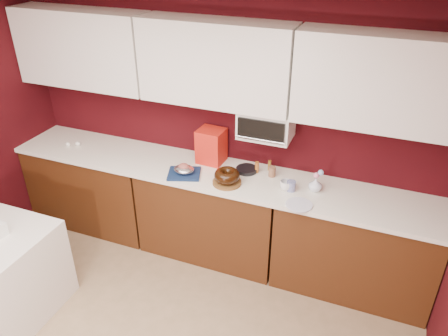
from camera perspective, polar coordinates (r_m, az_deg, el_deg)
wall_back at (r=4.05m, az=-0.07°, el=5.93°), size 4.00×0.02×2.50m
base_cabinet_left at (r=4.81m, az=-16.43°, el=-2.34°), size 1.31×0.58×0.86m
base_cabinet_center at (r=4.21m, az=-1.63°, el=-5.97°), size 1.31×0.58×0.86m
base_cabinet_right at (r=3.98m, az=16.62°, el=-9.83°), size 1.31×0.58×0.86m
countertop at (r=3.96m, az=-1.72°, el=-0.66°), size 4.00×0.62×0.04m
upper_cabinet_left at (r=4.38m, az=-17.96°, el=14.65°), size 1.31×0.33×0.70m
upper_cabinet_center at (r=3.70m, az=-1.04°, el=13.51°), size 1.31×0.33×0.70m
upper_cabinet_right at (r=3.44m, az=20.31°, el=10.44°), size 1.31×0.33×0.70m
toaster_oven at (r=3.74m, az=5.55°, el=5.81°), size 0.45×0.30×0.25m
toaster_oven_door at (r=3.60m, az=4.82°, el=4.87°), size 0.40×0.02×0.18m
toaster_oven_handle at (r=3.62m, az=4.70°, el=3.70°), size 0.42×0.02×0.02m
cake_base at (r=3.76m, az=0.38°, el=-1.89°), size 0.27×0.27×0.02m
bundt_cake at (r=3.72m, az=0.39°, el=-0.99°), size 0.29×0.29×0.09m
navy_towel at (r=3.91m, az=-5.22°, el=-0.74°), size 0.35×0.32×0.02m
foil_ham_nest at (r=3.88m, az=-5.25°, el=-0.17°), size 0.19×0.16×0.07m
roasted_ham at (r=3.87m, az=-5.27°, el=0.15°), size 0.13×0.12×0.06m
pandoro_box at (r=4.04m, az=-1.67°, el=2.91°), size 0.25×0.23×0.32m
dark_pan at (r=3.95m, az=2.98°, el=-0.21°), size 0.19×0.19×0.03m
coffee_mug at (r=3.70m, az=8.10°, el=-2.13°), size 0.12×0.12×0.10m
blue_jar at (r=3.69m, az=8.76°, el=-2.33°), size 0.09×0.09×0.09m
flower_vase at (r=3.71m, az=11.85°, el=-2.03°), size 0.09×0.09×0.13m
flower_pink at (r=3.67m, az=11.98°, el=-0.95°), size 0.05×0.05×0.05m
flower_blue at (r=3.68m, az=12.53°, el=-0.59°), size 0.05×0.05×0.05m
china_plate at (r=3.53m, az=9.78°, el=-4.76°), size 0.26×0.26×0.01m
amber_bottle at (r=3.92m, az=4.32°, el=0.10°), size 0.04×0.04×0.11m
paper_cup at (r=3.87m, az=6.29°, el=-0.48°), size 0.08×0.08×0.09m
egg_left at (r=4.66m, az=-19.72°, el=2.95°), size 0.05×0.04×0.04m
egg_right at (r=4.63m, az=-18.55°, el=3.03°), size 0.07×0.06×0.05m
amber_bottle_tall at (r=3.97m, az=5.97°, el=0.35°), size 0.03×0.03×0.10m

